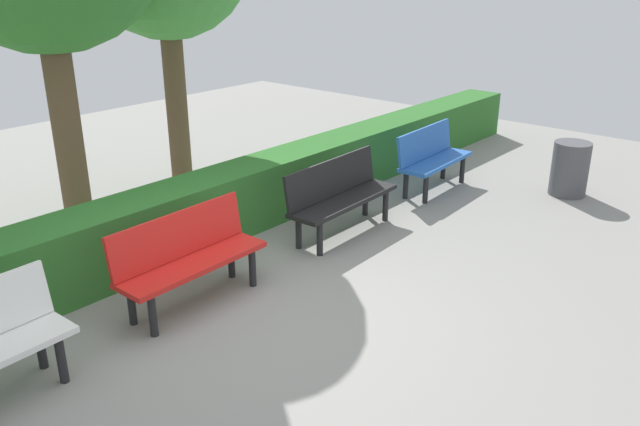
{
  "coord_description": "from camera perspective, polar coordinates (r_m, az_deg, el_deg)",
  "views": [
    {
      "loc": [
        3.54,
        3.78,
        3.01
      ],
      "look_at": [
        -1.21,
        -0.27,
        0.55
      ],
      "focal_mm": 36.32,
      "sensor_mm": 36.0,
      "label": 1
    }
  ],
  "objects": [
    {
      "name": "ground_plane",
      "position": [
        5.99,
        -5.59,
        -8.76
      ],
      "size": [
        17.05,
        17.05,
        0.0
      ],
      "primitive_type": "plane",
      "color": "gray"
    },
    {
      "name": "bench_blue",
      "position": [
        9.05,
        9.81,
        4.95
      ],
      "size": [
        1.39,
        0.51,
        0.86
      ],
      "rotation": [
        0.0,
        0.0,
        0.05
      ],
      "color": "blue",
      "rests_on": "ground_plane"
    },
    {
      "name": "bench_black",
      "position": [
        7.47,
        1.72,
        1.74
      ],
      "size": [
        1.6,
        0.5,
        0.86
      ],
      "rotation": [
        0.0,
        0.0,
        0.03
      ],
      "color": "black",
      "rests_on": "ground_plane"
    },
    {
      "name": "bench_red",
      "position": [
        6.06,
        -11.56,
        -3.63
      ],
      "size": [
        1.49,
        0.47,
        0.86
      ],
      "rotation": [
        0.0,
        0.0,
        0.01
      ],
      "color": "red",
      "rests_on": "ground_plane"
    },
    {
      "name": "hedge_row",
      "position": [
        7.46,
        -9.32,
        0.53
      ],
      "size": [
        13.05,
        0.62,
        0.75
      ],
      "primitive_type": "cube",
      "color": "#2D6B28",
      "rests_on": "ground_plane"
    },
    {
      "name": "trash_bin",
      "position": [
        9.38,
        21.15,
        3.66
      ],
      "size": [
        0.49,
        0.49,
        0.73
      ],
      "primitive_type": "cylinder",
      "color": "#4C4C51",
      "rests_on": "ground_plane"
    }
  ]
}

